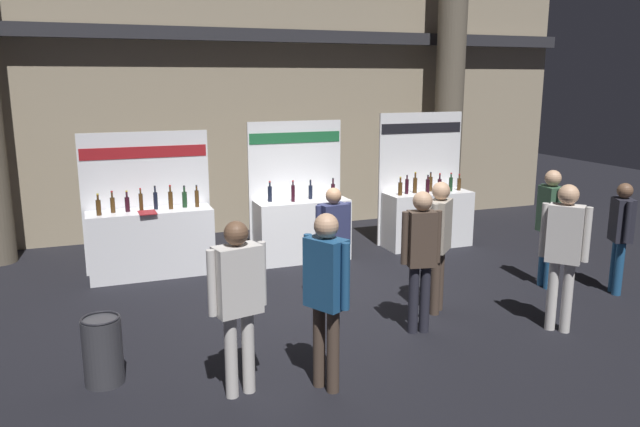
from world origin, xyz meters
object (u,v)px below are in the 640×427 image
Objects in this scene: visitor_2 at (550,218)px; visitor_4 at (238,292)px; exhibitor_booth_0 at (151,237)px; trash_bin at (103,350)px; exhibitor_booth_2 at (426,213)px; visitor_0 at (564,244)px; visitor_5 at (421,251)px; visitor_6 at (333,236)px; visitor_7 at (621,230)px; exhibitor_booth_1 at (301,224)px; visitor_8 at (326,285)px; visitor_3 at (439,235)px.

visitor_2 is 1.01× the size of visitor_4.
trash_bin is (-0.83, -3.48, -0.25)m from exhibitor_booth_0.
exhibitor_booth_2 reaches higher than trash_bin.
exhibitor_booth_0 is at bearing 7.15° from visitor_0.
visitor_5 is 1.43m from visitor_6.
exhibitor_booth_0 is 4.48m from visitor_5.
visitor_7 is at bearing -120.89° from visitor_2.
visitor_7 is (5.73, 0.94, -0.11)m from visitor_4.
exhibitor_booth_1 is (2.47, -0.02, 0.01)m from exhibitor_booth_0.
exhibitor_booth_1 is 2.44m from exhibitor_booth_2.
visitor_0 is (5.25, -0.55, 0.74)m from trash_bin.
visitor_4 is at bearing 49.55° from visitor_8.
visitor_5 reaches higher than visitor_6.
visitor_6 is at bearing -141.24° from exhibitor_booth_2.
trash_bin is 4.27m from visitor_3.
visitor_6 is 0.90× the size of visitor_8.
exhibitor_booth_1 is at bearing -43.11° from visitor_8.
visitor_3 is at bearing -117.74° from exhibitor_booth_2.
visitor_5 is (-0.56, -0.50, -0.02)m from visitor_3.
visitor_5 reaches higher than visitor_4.
visitor_8 is at bearing -23.67° from trash_bin.
visitor_0 is at bearing 150.90° from visitor_2.
visitor_5 is at bearing 30.51° from visitor_0.
visitor_5 is 1.81m from visitor_8.
exhibitor_booth_1 is 1.34× the size of visitor_3.
exhibitor_booth_1 is at bearing 73.87° from visitor_6.
visitor_8 is at bearing 128.53° from visitor_7.
visitor_2 is at bearing -175.49° from visitor_4.
exhibitor_booth_0 is 2.47m from exhibitor_booth_1.
exhibitor_booth_0 reaches higher than visitor_4.
visitor_5 is at bearing -1.88° from visitor_3.
visitor_8 is (-4.15, -1.71, 0.04)m from visitor_2.
visitor_2 reaches higher than trash_bin.
visitor_3 is 3.19m from visitor_4.
visitor_2 is at bearing -42.33° from exhibitor_booth_1.
exhibitor_booth_1 is at bearing -128.83° from visitor_4.
exhibitor_booth_2 is 4.10m from visitor_5.
visitor_0 is 2.90m from visitor_6.
visitor_0 is 1.13× the size of visitor_6.
visitor_6 is at bearing 9.76° from visitor_0.
visitor_0 is 1.04× the size of visitor_2.
exhibitor_booth_1 is 4.56m from visitor_8.
visitor_4 is 1.00× the size of visitor_5.
visitor_0 is 1.13× the size of visitor_7.
visitor_7 is at bearing 15.36° from visitor_5.
exhibitor_booth_0 is 1.24× the size of visitor_8.
exhibitor_booth_2 is 3.42× the size of trash_bin.
visitor_0 is at bearing 140.01° from visitor_7.
visitor_5 is at bearing -175.72° from visitor_4.
exhibitor_booth_0 is 6.02m from visitor_2.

